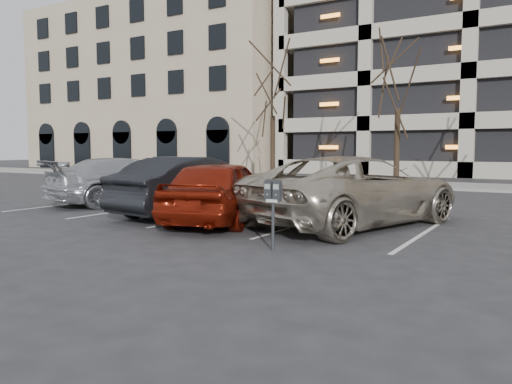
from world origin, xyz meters
name	(u,v)px	position (x,y,z in m)	size (l,w,h in m)	color
ground	(322,244)	(0.00, 0.00, 0.00)	(140.00, 140.00, 0.00)	#28282B
sidewalk	(461,186)	(0.00, 16.00, 0.06)	(80.00, 4.00, 0.12)	gray
stall_lines	(307,223)	(-1.40, 2.30, 0.01)	(16.90, 5.20, 0.00)	silver
office_building	(182,90)	(-28.00, 29.92, 7.49)	(26.00, 16.20, 15.00)	tan
tree_a	(273,76)	(-10.00, 16.00, 5.85)	(3.56, 3.56, 8.09)	black
tree_b	(399,61)	(-3.00, 16.00, 6.06)	(3.69, 3.69, 8.38)	black
parking_meter	(273,197)	(-0.48, -1.04, 0.96)	(0.32, 0.14, 1.25)	black
suv_silver	(354,191)	(-0.29, 2.55, 0.82)	(4.37, 6.45, 1.65)	beige
car_red	(221,191)	(-3.23, 1.29, 0.78)	(1.84, 4.58, 1.56)	maroon
car_dark	(194,186)	(-4.64, 2.00, 0.80)	(1.68, 4.83, 1.59)	black
car_silver	(128,181)	(-8.28, 3.16, 0.76)	(2.12, 5.21, 1.51)	#B4B7BC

